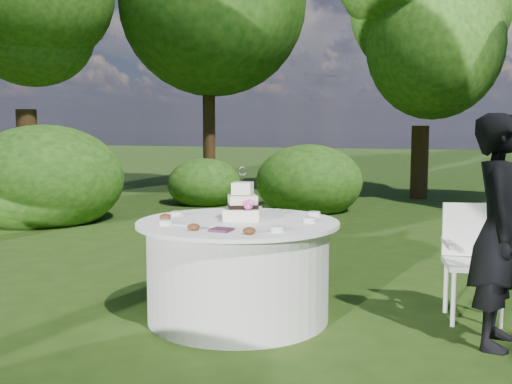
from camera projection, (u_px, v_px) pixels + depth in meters
ground at (238, 318)px, 4.69m from camera, size 80.00×80.00×0.00m
napkins at (221, 230)px, 4.15m from camera, size 0.14×0.14×0.02m
feather_plume at (197, 226)px, 4.33m from camera, size 0.48×0.07×0.01m
guest at (499, 231)px, 4.03m from camera, size 0.41×0.60×1.58m
table at (238, 269)px, 4.65m from camera, size 1.56×1.56×0.77m
cake at (243, 206)px, 4.63m from camera, size 0.35×0.35×0.42m
chair at (472, 252)px, 4.66m from camera, size 0.51×0.51×0.89m
votives at (248, 220)px, 4.54m from camera, size 1.19×0.92×0.04m
petal_cups at (201, 225)px, 4.28m from camera, size 0.94×0.44×0.05m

